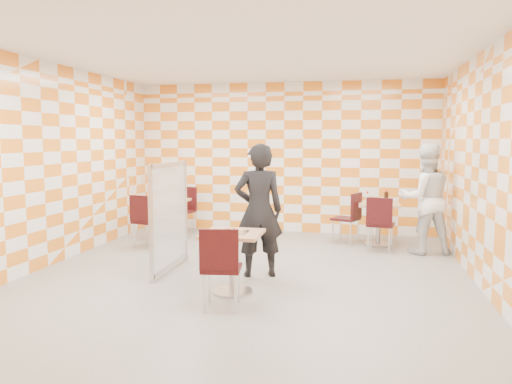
% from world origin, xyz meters
% --- Properties ---
extents(room_shell, '(7.00, 7.00, 7.00)m').
position_xyz_m(room_shell, '(0.00, 0.54, 1.50)').
color(room_shell, gray).
rests_on(room_shell, ground).
extents(main_table, '(0.70, 0.70, 0.75)m').
position_xyz_m(main_table, '(-0.01, -0.69, 0.51)').
color(main_table, tan).
rests_on(main_table, ground).
extents(second_table, '(0.70, 0.70, 0.75)m').
position_xyz_m(second_table, '(1.84, 2.51, 0.51)').
color(second_table, tan).
rests_on(second_table, ground).
extents(empty_table, '(0.70, 0.70, 0.75)m').
position_xyz_m(empty_table, '(-2.00, 2.24, 0.51)').
color(empty_table, tan).
rests_on(empty_table, ground).
extents(chair_main_front, '(0.47, 0.48, 0.92)m').
position_xyz_m(chair_main_front, '(0.02, -1.35, 0.54)').
color(chair_main_front, black).
rests_on(chair_main_front, ground).
extents(chair_second_front, '(0.49, 0.50, 0.92)m').
position_xyz_m(chair_second_front, '(1.84, 1.93, 0.54)').
color(chair_second_front, black).
rests_on(chair_second_front, ground).
extents(chair_second_side, '(0.56, 0.55, 0.92)m').
position_xyz_m(chair_second_side, '(1.35, 2.50, 0.54)').
color(chair_second_side, black).
rests_on(chair_second_side, ground).
extents(chair_empty_near, '(0.51, 0.52, 0.92)m').
position_xyz_m(chair_empty_near, '(-2.11, 1.45, 0.54)').
color(chair_empty_near, black).
rests_on(chair_empty_near, ground).
extents(chair_empty_far, '(0.52, 0.52, 0.92)m').
position_xyz_m(chair_empty_far, '(-1.91, 2.91, 0.54)').
color(chair_empty_far, black).
rests_on(chair_empty_far, ground).
extents(partition, '(0.08, 1.38, 1.55)m').
position_xyz_m(partition, '(-1.14, 0.14, 0.79)').
color(partition, white).
rests_on(partition, ground).
extents(man_dark, '(0.76, 0.62, 1.81)m').
position_xyz_m(man_dark, '(0.15, 0.12, 0.91)').
color(man_dark, black).
rests_on(man_dark, ground).
extents(man_white, '(1.01, 0.87, 1.81)m').
position_xyz_m(man_white, '(2.55, 2.01, 0.90)').
color(man_white, white).
rests_on(man_white, ground).
extents(pizza_on_foil, '(0.40, 0.40, 0.04)m').
position_xyz_m(pizza_on_foil, '(-0.01, -0.71, 0.77)').
color(pizza_on_foil, silver).
rests_on(pizza_on_foil, main_table).
extents(sport_bottle, '(0.06, 0.06, 0.20)m').
position_xyz_m(sport_bottle, '(1.64, 2.57, 0.84)').
color(sport_bottle, white).
rests_on(sport_bottle, second_table).
extents(soda_bottle, '(0.07, 0.07, 0.23)m').
position_xyz_m(soda_bottle, '(1.96, 2.56, 0.85)').
color(soda_bottle, black).
rests_on(soda_bottle, second_table).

